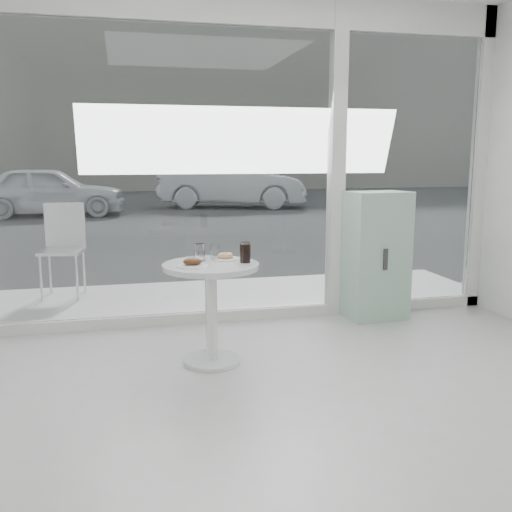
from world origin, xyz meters
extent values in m
plane|color=#9D9E9B|center=(0.00, 0.00, 0.00)|extent=(6.00, 6.00, 0.00)
cube|color=silver|center=(0.00, 3.00, 2.85)|extent=(5.00, 0.12, 0.30)
cube|color=silver|center=(0.00, 3.00, 0.05)|extent=(5.00, 0.12, 0.10)
cube|color=silver|center=(2.44, 3.00, 1.50)|extent=(0.12, 0.12, 3.00)
cube|color=silver|center=(0.90, 3.00, 1.50)|extent=(0.14, 0.14, 3.00)
cube|color=white|center=(-0.77, 3.00, 1.40)|extent=(3.21, 0.02, 2.60)
cube|color=white|center=(1.67, 3.00, 1.40)|extent=(1.41, 0.02, 2.60)
cylinder|color=white|center=(-0.50, 1.90, 0.01)|extent=(0.44, 0.44, 0.03)
cylinder|color=white|center=(-0.50, 1.90, 0.37)|extent=(0.09, 0.09, 0.70)
cylinder|color=white|center=(-0.50, 1.90, 0.75)|extent=(0.72, 0.72, 0.04)
cube|color=silver|center=(0.00, 3.80, 0.03)|extent=(5.60, 1.60, 0.05)
cube|color=#333333|center=(0.00, 16.00, 0.00)|extent=(40.00, 24.00, 0.00)
cube|color=gray|center=(0.00, 25.00, 4.00)|extent=(40.00, 2.00, 8.00)
cube|color=#8FB7A1|center=(1.24, 2.76, 0.61)|extent=(0.60, 0.43, 1.23)
cube|color=#333333|center=(1.24, 2.56, 0.61)|extent=(0.04, 0.02, 0.20)
cylinder|color=white|center=(-1.99, 3.97, 0.29)|extent=(0.03, 0.03, 0.49)
cylinder|color=white|center=(-1.62, 3.92, 0.29)|extent=(0.03, 0.03, 0.49)
cylinder|color=white|center=(-1.94, 4.34, 0.29)|extent=(0.03, 0.03, 0.49)
cylinder|color=white|center=(-1.57, 4.29, 0.29)|extent=(0.03, 0.03, 0.49)
cube|color=white|center=(-1.78, 4.13, 0.55)|extent=(0.49, 0.49, 0.03)
cube|color=white|center=(-1.75, 4.34, 0.81)|extent=(0.43, 0.08, 0.49)
imported|color=white|center=(-3.00, 13.57, 0.66)|extent=(3.86, 1.56, 1.31)
imported|color=#AFB1B7|center=(2.17, 14.95, 0.73)|extent=(4.66, 2.61, 1.46)
cylinder|color=white|center=(-0.65, 1.80, 0.78)|extent=(0.22, 0.22, 0.01)
cube|color=silver|center=(-0.63, 1.79, 0.79)|extent=(0.12, 0.11, 0.00)
ellipsoid|color=#31190D|center=(-0.65, 1.80, 0.81)|extent=(0.13, 0.11, 0.06)
ellipsoid|color=#31190D|center=(-0.61, 1.82, 0.81)|extent=(0.07, 0.06, 0.04)
cylinder|color=white|center=(-0.36, 2.03, 0.78)|extent=(0.20, 0.20, 0.01)
torus|color=tan|center=(-0.36, 2.03, 0.80)|extent=(0.12, 0.12, 0.04)
cylinder|color=white|center=(-0.56, 2.04, 0.84)|extent=(0.08, 0.08, 0.13)
cylinder|color=white|center=(-0.56, 2.04, 0.81)|extent=(0.07, 0.07, 0.07)
cylinder|color=white|center=(-0.44, 2.08, 0.83)|extent=(0.07, 0.07, 0.12)
cylinder|color=white|center=(-0.44, 2.08, 0.80)|extent=(0.06, 0.06, 0.06)
cylinder|color=white|center=(-0.24, 1.89, 0.85)|extent=(0.08, 0.08, 0.15)
cylinder|color=black|center=(-0.24, 1.89, 0.84)|extent=(0.07, 0.07, 0.14)
camera|label=1|loc=(-1.12, -2.23, 1.56)|focal=40.00mm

